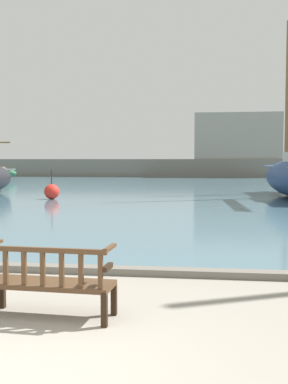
# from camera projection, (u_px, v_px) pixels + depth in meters

# --- Properties ---
(ground_plane) EXTENTS (160.00, 160.00, 0.00)m
(ground_plane) POSITION_uv_depth(u_px,v_px,m) (12.00, 370.00, 4.52)
(ground_plane) COLOR gray
(harbor_water) EXTENTS (100.00, 80.00, 0.08)m
(harbor_water) POSITION_uv_depth(u_px,v_px,m) (189.00, 179.00, 48.03)
(harbor_water) COLOR slate
(harbor_water) RESTS_ON ground
(quay_edge_kerb) EXTENTS (40.00, 0.30, 0.12)m
(quay_edge_kerb) POSITION_uv_depth(u_px,v_px,m) (101.00, 270.00, 8.32)
(quay_edge_kerb) COLOR slate
(quay_edge_kerb) RESTS_ON ground
(park_bench) EXTENTS (1.63, 0.62, 0.92)m
(park_bench) POSITION_uv_depth(u_px,v_px,m) (49.00, 281.00, 5.96)
(park_bench) COLOR black
(park_bench) RESTS_ON ground
(channel_buoy) EXTENTS (0.72, 0.72, 1.42)m
(channel_buoy) POSITION_uv_depth(u_px,v_px,m) (52.00, 192.00, 22.88)
(channel_buoy) COLOR red
(channel_buoy) RESTS_ON harbor_water
(far_breakwater) EXTENTS (46.02, 2.40, 6.87)m
(far_breakwater) POSITION_uv_depth(u_px,v_px,m) (206.00, 159.00, 51.39)
(far_breakwater) COLOR slate
(far_breakwater) RESTS_ON ground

